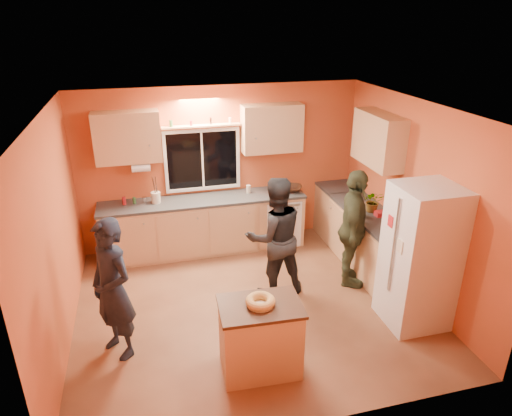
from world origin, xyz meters
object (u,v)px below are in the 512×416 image
object	(u,v)px
refrigerator	(420,257)
person_left	(113,290)
person_center	(275,237)
person_right	(353,229)
island	(260,337)

from	to	relation	value
refrigerator	person_left	distance (m)	3.58
refrigerator	person_center	world-z (taller)	refrigerator
person_left	refrigerator	bearing A→B (deg)	48.19
person_left	person_right	world-z (taller)	person_right
island	person_right	distance (m)	2.21
island	person_right	xyz separation A→B (m)	(1.69, 1.36, 0.43)
island	person_right	bearing A→B (deg)	41.94
island	person_left	xyz separation A→B (m)	(-1.48, 0.68, 0.41)
person_center	island	bearing A→B (deg)	64.03
island	person_center	size ratio (longest dim) A/B	0.53
refrigerator	person_center	size ratio (longest dim) A/B	1.07
refrigerator	person_right	size ratio (longest dim) A/B	1.06
person_left	person_right	xyz separation A→B (m)	(3.17, 0.69, 0.02)
refrigerator	person_center	xyz separation A→B (m)	(-1.50, 1.06, -0.06)
island	person_left	size ratio (longest dim) A/B	0.54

